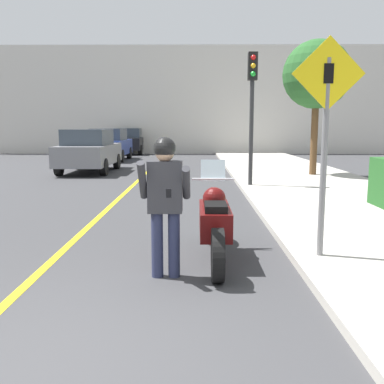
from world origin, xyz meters
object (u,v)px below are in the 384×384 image
at_px(motorcycle, 215,222).
at_px(crossing_sign, 326,127).
at_px(parked_car_grey, 89,150).
at_px(parked_car_blue, 110,144).
at_px(parked_car_black, 130,141).
at_px(person_biker, 165,193).
at_px(street_tree, 317,75).
at_px(traffic_light, 252,94).

bearing_deg(motorcycle, crossing_sign, -7.61).
xyz_separation_m(parked_car_grey, parked_car_blue, (-0.39, 5.95, 0.00)).
distance_m(motorcycle, parked_car_black, 23.21).
height_order(motorcycle, crossing_sign, crossing_sign).
bearing_deg(person_biker, parked_car_blue, 103.35).
height_order(street_tree, parked_car_blue, street_tree).
bearing_deg(street_tree, person_biker, -113.85).
distance_m(person_biker, street_tree, 11.37).
height_order(parked_car_grey, parked_car_black, same).
relative_size(parked_car_blue, parked_car_black, 1.00).
bearing_deg(parked_car_blue, traffic_light, -59.50).
height_order(motorcycle, street_tree, street_tree).
distance_m(motorcycle, traffic_light, 7.14).
bearing_deg(motorcycle, person_biker, -130.75).
xyz_separation_m(person_biker, parked_car_blue, (-4.24, 17.87, -0.16)).
xyz_separation_m(person_biker, parked_car_grey, (-3.85, 11.91, -0.16)).
relative_size(crossing_sign, parked_car_black, 0.66).
relative_size(crossing_sign, street_tree, 0.60).
bearing_deg(parked_car_black, parked_car_grey, -89.17).
relative_size(person_biker, parked_car_grey, 0.40).
bearing_deg(street_tree, parked_car_black, 122.56).
distance_m(street_tree, parked_car_grey, 8.93).
distance_m(traffic_light, parked_car_blue, 12.31).
distance_m(crossing_sign, parked_car_grey, 12.83).
distance_m(traffic_light, parked_car_black, 17.24).
height_order(person_biker, street_tree, street_tree).
distance_m(motorcycle, parked_car_blue, 17.83).
relative_size(motorcycle, person_biker, 1.41).
xyz_separation_m(traffic_light, parked_car_blue, (-6.18, 10.49, -1.84)).
bearing_deg(traffic_light, crossing_sign, -89.55).
relative_size(crossing_sign, parked_car_blue, 0.66).
height_order(person_biker, traffic_light, traffic_light).
distance_m(person_biker, parked_car_grey, 12.52).
height_order(person_biker, parked_car_blue, parked_car_blue).
bearing_deg(street_tree, motorcycle, -112.32).
height_order(crossing_sign, parked_car_black, crossing_sign).
bearing_deg(traffic_light, street_tree, 47.32).
height_order(person_biker, parked_car_black, parked_car_black).
distance_m(motorcycle, crossing_sign, 1.88).
distance_m(street_tree, parked_car_black, 16.02).
bearing_deg(motorcycle, parked_car_grey, 111.70).
xyz_separation_m(traffic_light, street_tree, (2.55, 2.77, 0.83)).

